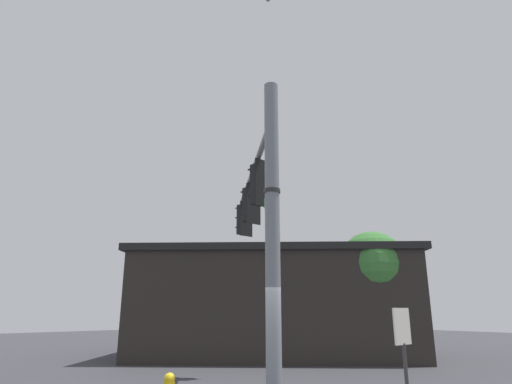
{
  "coord_description": "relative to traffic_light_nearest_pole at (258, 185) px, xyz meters",
  "views": [
    {
      "loc": [
        -5.65,
        -6.04,
        2.09
      ],
      "look_at": [
        1.5,
        2.24,
        5.13
      ],
      "focal_mm": 29.8,
      "sensor_mm": 36.0,
      "label": 1
    }
  ],
  "objects": [
    {
      "name": "tree_by_storefront",
      "position": [
        9.08,
        2.9,
        -1.24
      ],
      "size": [
        2.91,
        2.91,
        5.4
      ],
      "color": "#4C3823",
      "rests_on": "ground"
    },
    {
      "name": "street_name_sign",
      "position": [
        -1.02,
        -1.53,
        -0.76
      ],
      "size": [
        0.77,
        1.06,
        0.22
      ],
      "color": "#147238"
    },
    {
      "name": "historical_marker",
      "position": [
        1.85,
        -2.59,
        -3.76
      ],
      "size": [
        0.6,
        0.08,
        2.13
      ],
      "color": "#333333",
      "rests_on": "ground"
    },
    {
      "name": "signal_pole",
      "position": [
        -1.15,
        -1.74,
        -1.76
      ],
      "size": [
        0.3,
        0.3,
        6.8
      ],
      "primitive_type": "cylinder",
      "color": "slate",
      "rests_on": "ground"
    },
    {
      "name": "traffic_light_nearest_pole",
      "position": [
        0.0,
        0.0,
        0.0
      ],
      "size": [
        0.54,
        0.49,
        1.31
      ],
      "color": "black"
    },
    {
      "name": "traffic_light_mid_outer",
      "position": [
        2.44,
        3.63,
        0.0
      ],
      "size": [
        0.54,
        0.49,
        1.31
      ],
      "color": "black"
    },
    {
      "name": "mast_arm",
      "position": [
        0.77,
        1.13,
        0.77
      ],
      "size": [
        3.98,
        5.81,
        0.15
      ],
      "primitive_type": "cylinder",
      "rotation": [
        0.0,
        1.57,
        0.98
      ],
      "color": "slate"
    },
    {
      "name": "storefront_building",
      "position": [
        7.67,
        7.67,
        -2.76
      ],
      "size": [
        14.57,
        14.34,
        4.78
      ],
      "color": "#282321",
      "rests_on": "ground"
    },
    {
      "name": "traffic_light_mid_inner",
      "position": [
        1.22,
        1.82,
        0.0
      ],
      "size": [
        0.54,
        0.49,
        1.31
      ],
      "color": "black"
    }
  ]
}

